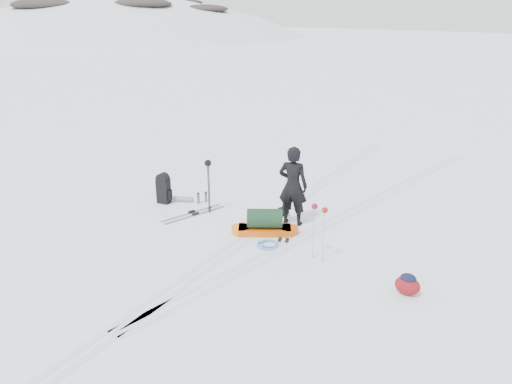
% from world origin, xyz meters
% --- Properties ---
extents(ground, '(200.00, 200.00, 0.00)m').
position_xyz_m(ground, '(0.00, 0.00, 0.00)').
color(ground, white).
rests_on(ground, ground).
extents(ski_tracks, '(3.38, 17.97, 0.01)m').
position_xyz_m(ski_tracks, '(0.61, 0.88, 0.00)').
color(ski_tracks, silver).
rests_on(ski_tracks, ground).
extents(skier, '(0.81, 0.63, 1.99)m').
position_xyz_m(skier, '(0.50, 0.63, 0.99)').
color(skier, black).
rests_on(skier, ground).
extents(pulk_sled, '(1.59, 1.26, 0.61)m').
position_xyz_m(pulk_sled, '(0.26, -0.23, 0.23)').
color(pulk_sled, '#DD560D').
rests_on(pulk_sled, ground).
extents(expedition_rucksack, '(0.83, 0.69, 0.86)m').
position_xyz_m(expedition_rucksack, '(-3.05, -0.14, 0.40)').
color(expedition_rucksack, black).
rests_on(expedition_rucksack, ground).
extents(ski_poles_black, '(0.18, 0.20, 1.44)m').
position_xyz_m(ski_poles_black, '(-1.64, 0.01, 1.18)').
color(ski_poles_black, black).
rests_on(ski_poles_black, ground).
extents(ski_poles_silver, '(0.40, 0.19, 1.26)m').
position_xyz_m(ski_poles_silver, '(1.93, -0.69, 1.05)').
color(ski_poles_silver, '#ACAFB3').
rests_on(ski_poles_silver, ground).
extents(touring_skis_grey, '(0.73, 1.83, 0.07)m').
position_xyz_m(touring_skis_grey, '(-1.90, -0.33, 0.01)').
color(touring_skis_grey, gray).
rests_on(touring_skis_grey, ground).
extents(touring_skis_white, '(0.80, 1.66, 0.06)m').
position_xyz_m(touring_skis_white, '(0.87, -0.35, 0.01)').
color(touring_skis_white, silver).
rests_on(touring_skis_white, ground).
extents(rope_coil, '(0.64, 0.64, 0.06)m').
position_xyz_m(rope_coil, '(0.69, -0.73, 0.03)').
color(rope_coil, '#5A93DC').
rests_on(rope_coil, ground).
extents(small_daypack, '(0.53, 0.43, 0.41)m').
position_xyz_m(small_daypack, '(3.94, -0.90, 0.20)').
color(small_daypack, maroon).
rests_on(small_daypack, ground).
extents(thermos_pair, '(0.19, 0.32, 0.31)m').
position_xyz_m(thermos_pair, '(-2.25, 0.41, 0.15)').
color(thermos_pair, '#5A5C62').
rests_on(thermos_pair, ground).
extents(stuff_sack, '(0.39, 0.32, 0.22)m').
position_xyz_m(stuff_sack, '(0.05, 0.92, 0.11)').
color(stuff_sack, black).
rests_on(stuff_sack, ground).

